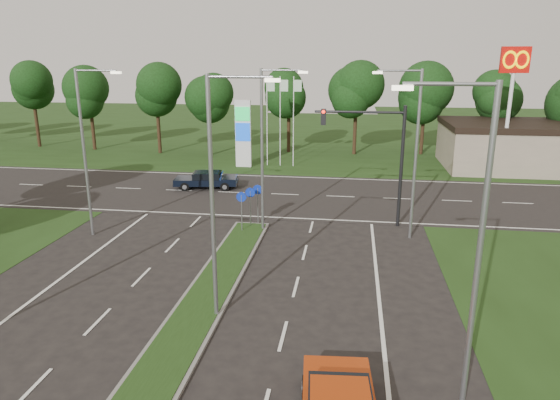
# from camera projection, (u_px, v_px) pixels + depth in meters

# --- Properties ---
(verge_far) EXTENTS (160.00, 50.00, 0.02)m
(verge_far) POSITION_uv_depth(u_px,v_px,m) (309.00, 133.00, 65.76)
(verge_far) COLOR #1C3311
(verge_far) RESTS_ON ground
(cross_road) EXTENTS (160.00, 12.00, 0.02)m
(cross_road) POSITION_uv_depth(u_px,v_px,m) (271.00, 194.00, 36.25)
(cross_road) COLOR black
(cross_road) RESTS_ON ground
(median_kerb) EXTENTS (2.00, 26.00, 0.12)m
(median_kerb) POSITION_uv_depth(u_px,v_px,m) (179.00, 342.00, 17.19)
(median_kerb) COLOR slate
(median_kerb) RESTS_ON ground
(commercial_building) EXTENTS (16.00, 9.00, 4.00)m
(commercial_building) POSITION_uv_depth(u_px,v_px,m) (538.00, 146.00, 44.09)
(commercial_building) COLOR gray
(commercial_building) RESTS_ON ground
(streetlight_median_near) EXTENTS (2.53, 0.22, 9.00)m
(streetlight_median_near) POSITION_uv_depth(u_px,v_px,m) (217.00, 188.00, 17.59)
(streetlight_median_near) COLOR gray
(streetlight_median_near) RESTS_ON ground
(streetlight_median_far) EXTENTS (2.53, 0.22, 9.00)m
(streetlight_median_far) POSITION_uv_depth(u_px,v_px,m) (266.00, 143.00, 27.11)
(streetlight_median_far) COLOR gray
(streetlight_median_far) RESTS_ON ground
(streetlight_left_far) EXTENTS (2.53, 0.22, 9.00)m
(streetlight_left_far) POSITION_uv_depth(u_px,v_px,m) (87.00, 145.00, 26.49)
(streetlight_left_far) COLOR gray
(streetlight_left_far) RESTS_ON ground
(streetlight_right_far) EXTENTS (2.53, 0.22, 9.00)m
(streetlight_right_far) POSITION_uv_depth(u_px,v_px,m) (413.00, 146.00, 26.03)
(streetlight_right_far) COLOR gray
(streetlight_right_far) RESTS_ON ground
(streetlight_right_near) EXTENTS (2.53, 0.22, 9.00)m
(streetlight_right_near) POSITION_uv_depth(u_px,v_px,m) (473.00, 238.00, 12.70)
(streetlight_right_near) COLOR gray
(streetlight_right_near) RESTS_ON ground
(traffic_signal) EXTENTS (5.10, 0.42, 7.00)m
(traffic_signal) POSITION_uv_depth(u_px,v_px,m) (379.00, 147.00, 28.27)
(traffic_signal) COLOR black
(traffic_signal) RESTS_ON ground
(median_signs) EXTENTS (1.16, 1.76, 2.38)m
(median_signs) POSITION_uv_depth(u_px,v_px,m) (250.00, 199.00, 28.55)
(median_signs) COLOR gray
(median_signs) RESTS_ON ground
(gas_pylon) EXTENTS (5.80, 1.26, 8.00)m
(gas_pylon) POSITION_uv_depth(u_px,v_px,m) (246.00, 132.00, 44.52)
(gas_pylon) COLOR silver
(gas_pylon) RESTS_ON ground
(mcdonalds_sign) EXTENTS (2.20, 0.47, 10.40)m
(mcdonalds_sign) POSITION_uv_depth(u_px,v_px,m) (513.00, 78.00, 39.17)
(mcdonalds_sign) COLOR silver
(mcdonalds_sign) RESTS_ON ground
(treeline_far) EXTENTS (6.00, 6.00, 9.90)m
(treeline_far) POSITION_uv_depth(u_px,v_px,m) (298.00, 86.00, 49.54)
(treeline_far) COLOR black
(treeline_far) RESTS_ON ground
(navy_sedan) EXTENTS (4.86, 2.57, 1.27)m
(navy_sedan) POSITION_uv_depth(u_px,v_px,m) (206.00, 179.00, 37.69)
(navy_sedan) COLOR black
(navy_sedan) RESTS_ON ground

